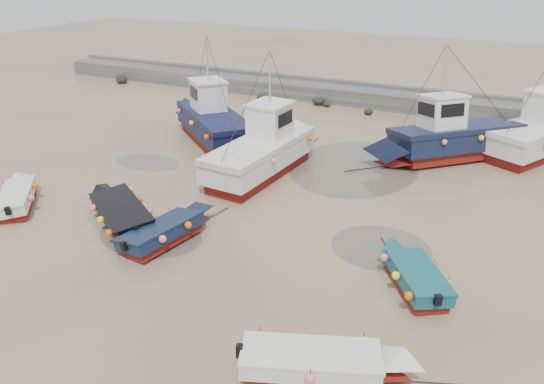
{
  "coord_description": "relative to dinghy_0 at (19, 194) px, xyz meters",
  "views": [
    {
      "loc": [
        8.84,
        -16.51,
        10.6
      ],
      "look_at": [
        0.03,
        1.75,
        1.4
      ],
      "focal_mm": 35.0,
      "sensor_mm": 36.0,
      "label": 1
    }
  ],
  "objects": [
    {
      "name": "ground",
      "position": [
        11.11,
        1.74,
        -0.55
      ],
      "size": [
        120.0,
        120.0,
        0.0
      ],
      "primitive_type": "plane",
      "color": "#A08861",
      "rests_on": "ground"
    },
    {
      "name": "puddle_d",
      "position": [
        12.41,
        11.2,
        -0.55
      ],
      "size": [
        6.76,
        6.76,
        0.01
      ],
      "primitive_type": "cylinder",
      "color": "#5B5348",
      "rests_on": "ground"
    },
    {
      "name": "dinghy_0",
      "position": [
        0.0,
        0.0,
        0.0
      ],
      "size": [
        4.21,
        4.75,
        1.43
      ],
      "rotation": [
        0.0,
        0.0,
        0.71
      ],
      "color": "maroon",
      "rests_on": "ground"
    },
    {
      "name": "seawall",
      "position": [
        11.16,
        23.73,
        0.08
      ],
      "size": [
        60.0,
        4.92,
        1.5
      ],
      "color": "slate",
      "rests_on": "ground"
    },
    {
      "name": "dinghy_3",
      "position": [
        16.41,
        -4.17,
        -0.01
      ],
      "size": [
        5.89,
        2.96,
        1.43
      ],
      "rotation": [
        0.0,
        0.0,
        -1.21
      ],
      "color": "maroon",
      "rests_on": "ground"
    },
    {
      "name": "cabin_boat_1",
      "position": [
        8.42,
        8.5,
        0.77
      ],
      "size": [
        3.52,
        10.65,
        6.22
      ],
      "rotation": [
        0.0,
        0.0,
        -0.09
      ],
      "color": "maroon",
      "rests_on": "ground"
    },
    {
      "name": "cabin_boat_2",
      "position": [
        16.61,
        14.42,
        0.78
      ],
      "size": [
        8.49,
        8.1,
        6.22
      ],
      "rotation": [
        0.0,
        0.0,
        2.33
      ],
      "color": "maroon",
      "rests_on": "ground"
    },
    {
      "name": "person",
      "position": [
        6.35,
        9.42,
        -0.55
      ],
      "size": [
        0.63,
        0.43,
        1.67
      ],
      "primitive_type": "imported",
      "rotation": [
        0.0,
        0.0,
        3.19
      ],
      "color": "#181E3A",
      "rests_on": "ground"
    },
    {
      "name": "dinghy_1",
      "position": [
        8.15,
        0.24,
        -0.0
      ],
      "size": [
        2.44,
        5.75,
        1.43
      ],
      "rotation": [
        0.0,
        0.0,
        -0.18
      ],
      "color": "maroon",
      "rests_on": "ground"
    },
    {
      "name": "cabin_boat_3",
      "position": [
        21.22,
        17.72,
        0.8
      ],
      "size": [
        6.26,
        9.33,
        6.22
      ],
      "rotation": [
        0.0,
        0.0,
        -0.5
      ],
      "color": "maroon",
      "rests_on": "ground"
    },
    {
      "name": "puddle_b",
      "position": [
        15.97,
        3.37,
        -0.55
      ],
      "size": [
        3.96,
        3.96,
        0.01
      ],
      "primitive_type": "cylinder",
      "color": "#5B5348",
      "rests_on": "ground"
    },
    {
      "name": "dinghy_4",
      "position": [
        5.16,
        0.84,
        -0.01
      ],
      "size": [
        5.85,
        4.33,
        1.43
      ],
      "rotation": [
        0.0,
        0.0,
        0.98
      ],
      "color": "maroon",
      "rests_on": "ground"
    },
    {
      "name": "cabin_boat_0",
      "position": [
        3.01,
        11.71,
        0.77
      ],
      "size": [
        8.87,
        7.72,
        6.22
      ],
      "rotation": [
        0.0,
        0.0,
        0.87
      ],
      "color": "maroon",
      "rests_on": "ground"
    },
    {
      "name": "dinghy_2",
      "position": [
        17.6,
        1.31,
        0.01
      ],
      "size": [
        3.45,
        4.68,
        1.43
      ],
      "rotation": [
        0.0,
        0.0,
        0.59
      ],
      "color": "maroon",
      "rests_on": "ground"
    },
    {
      "name": "puddle_a",
      "position": [
        7.2,
        0.2,
        -0.55
      ],
      "size": [
        4.55,
        4.55,
        0.01
      ],
      "primitive_type": "cylinder",
      "color": "#5B5348",
      "rests_on": "ground"
    },
    {
      "name": "puddle_c",
      "position": [
        1.84,
        6.89,
        -0.55
      ],
      "size": [
        3.99,
        3.99,
        0.01
      ],
      "primitive_type": "cylinder",
      "color": "#5B5348",
      "rests_on": "ground"
    }
  ]
}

